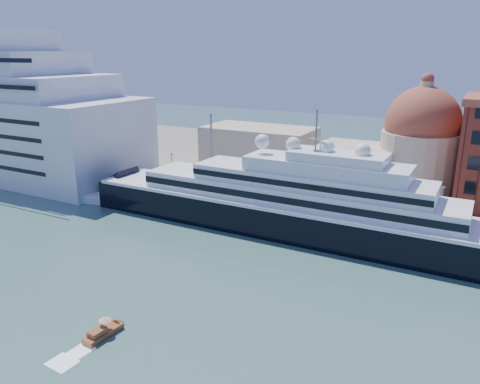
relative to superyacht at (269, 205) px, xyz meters
The scene contains 9 objects.
ground 23.51m from the superyacht, 88.73° to the right, with size 400.00×400.00×0.00m, color #335953.
quay 11.60m from the superyacht, 87.35° to the left, with size 180.00×10.00×2.50m, color gray.
land 52.15m from the superyacht, 89.44° to the left, with size 260.00×72.00×2.00m, color slate.
quay_fence 6.76m from the superyacht, 85.53° to the left, with size 180.00×0.10×1.20m, color slate.
superyacht is the anchor object (origin of this frame).
service_barge 41.57m from the superyacht, behind, with size 14.40×7.86×3.08m.
water_taxi 44.14m from the superyacht, 92.87° to the right, with size 2.09×5.37×2.50m.
church 35.91m from the superyacht, 78.76° to the left, with size 66.00×18.00×25.50m.
lamp_posts 16.08m from the superyacht, 142.68° to the left, with size 120.80×2.40×18.00m.
Camera 1 is at (36.25, -57.01, 33.94)m, focal length 35.00 mm.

